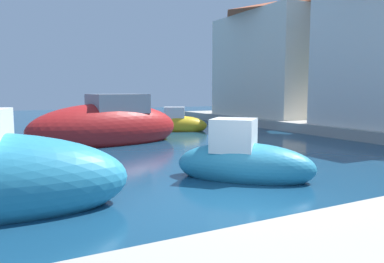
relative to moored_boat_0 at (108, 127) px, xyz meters
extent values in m
plane|color=navy|center=(-0.22, -9.68, -0.69)|extent=(80.00, 80.00, 0.00)
cube|color=#ADA89E|center=(12.78, -3.68, -0.44)|extent=(6.00, 32.00, 0.50)
ellipsoid|color=#B21E1E|center=(-0.04, -0.01, -0.09)|extent=(6.72, 3.19, 2.19)
cube|color=gray|center=(0.47, 0.06, 0.97)|extent=(2.46, 1.94, 0.81)
ellipsoid|color=gold|center=(4.77, 2.99, -0.39)|extent=(3.28, 2.47, 1.07)
cube|color=white|center=(4.55, 3.10, 0.28)|extent=(1.30, 1.12, 0.70)
ellipsoid|color=teal|center=(1.31, -7.91, -0.36)|extent=(3.37, 3.42, 1.19)
cube|color=white|center=(1.11, -7.71, 0.41)|extent=(1.44, 1.44, 0.83)
cube|color=silver|center=(12.78, 4.72, 3.17)|extent=(5.02, 7.89, 6.72)
pyramid|color=#B25638|center=(12.78, 4.72, 6.98)|extent=(5.33, 8.36, 0.90)
cylinder|color=brown|center=(12.19, -2.32, 0.72)|extent=(0.24, 0.24, 1.82)
sphere|color=#285623|center=(12.19, -2.32, 2.63)|extent=(2.85, 2.85, 2.85)
camera|label=1|loc=(-4.21, -15.52, 1.53)|focal=35.23mm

